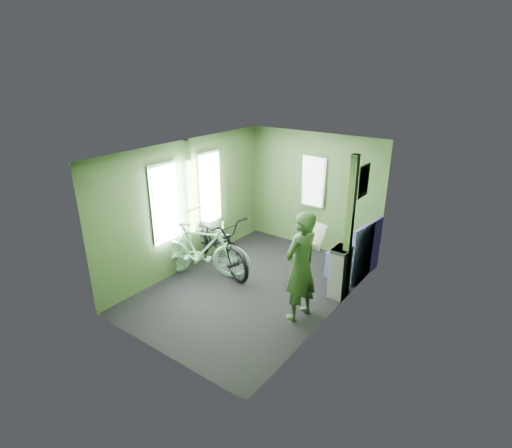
{
  "coord_description": "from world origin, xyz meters",
  "views": [
    {
      "loc": [
        3.45,
        -4.64,
        3.46
      ],
      "look_at": [
        0.0,
        0.1,
        1.1
      ],
      "focal_mm": 28.0,
      "sensor_mm": 36.0,
      "label": 1
    }
  ],
  "objects_px": {
    "bicycle_mint": "(203,276)",
    "passenger": "(301,266)",
    "bicycle_black": "(217,267)",
    "waste_box": "(340,272)",
    "bench_seat": "(354,258)"
  },
  "relations": [
    {
      "from": "bicycle_black",
      "to": "bench_seat",
      "type": "height_order",
      "value": "bench_seat"
    },
    {
      "from": "bench_seat",
      "to": "passenger",
      "type": "bearing_deg",
      "value": -86.97
    },
    {
      "from": "bicycle_black",
      "to": "bench_seat",
      "type": "relative_size",
      "value": 2.03
    },
    {
      "from": "bicycle_black",
      "to": "passenger",
      "type": "distance_m",
      "value": 2.2
    },
    {
      "from": "bicycle_mint",
      "to": "waste_box",
      "type": "bearing_deg",
      "value": -93.7
    },
    {
      "from": "waste_box",
      "to": "bench_seat",
      "type": "relative_size",
      "value": 0.84
    },
    {
      "from": "bench_seat",
      "to": "bicycle_mint",
      "type": "bearing_deg",
      "value": -134.44
    },
    {
      "from": "passenger",
      "to": "waste_box",
      "type": "relative_size",
      "value": 1.98
    },
    {
      "from": "bicycle_mint",
      "to": "passenger",
      "type": "distance_m",
      "value": 2.13
    },
    {
      "from": "bicycle_black",
      "to": "bicycle_mint",
      "type": "relative_size",
      "value": 1.17
    },
    {
      "from": "bicycle_mint",
      "to": "waste_box",
      "type": "distance_m",
      "value": 2.37
    },
    {
      "from": "bicycle_black",
      "to": "bicycle_mint",
      "type": "distance_m",
      "value": 0.41
    },
    {
      "from": "passenger",
      "to": "waste_box",
      "type": "height_order",
      "value": "passenger"
    },
    {
      "from": "waste_box",
      "to": "bicycle_mint",
      "type": "bearing_deg",
      "value": -159.16
    },
    {
      "from": "bicycle_mint",
      "to": "passenger",
      "type": "relative_size",
      "value": 1.04
    }
  ]
}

